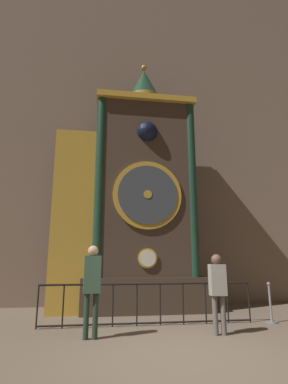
% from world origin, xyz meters
% --- Properties ---
extents(ground_plane, '(28.00, 28.00, 0.00)m').
position_xyz_m(ground_plane, '(0.00, 0.00, 0.00)').
color(ground_plane, brown).
extents(cathedral_back_wall, '(24.00, 0.32, 13.94)m').
position_xyz_m(cathedral_back_wall, '(-0.09, 5.90, 6.96)').
color(cathedral_back_wall, '#7A6656').
rests_on(cathedral_back_wall, ground_plane).
extents(clock_tower, '(4.79, 1.79, 8.55)m').
position_xyz_m(clock_tower, '(-0.40, 4.48, 3.48)').
color(clock_tower, '#423328').
rests_on(clock_tower, ground_plane).
extents(railing_fence, '(5.22, 0.05, 0.98)m').
position_xyz_m(railing_fence, '(-0.17, 2.43, 0.55)').
color(railing_fence, black).
rests_on(railing_fence, ground_plane).
extents(visitor_near, '(0.36, 0.25, 1.83)m').
position_xyz_m(visitor_near, '(-1.52, 1.35, 1.11)').
color(visitor_near, '#213427').
rests_on(visitor_near, ground_plane).
extents(visitor_far, '(0.35, 0.23, 1.66)m').
position_xyz_m(visitor_far, '(1.16, 1.29, 1.01)').
color(visitor_far, '#58554F').
rests_on(visitor_far, ground_plane).
extents(stanchion_post, '(0.28, 0.28, 0.98)m').
position_xyz_m(stanchion_post, '(2.93, 2.30, 0.31)').
color(stanchion_post, gray).
rests_on(stanchion_post, ground_plane).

